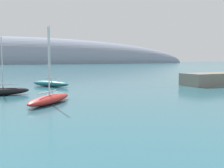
% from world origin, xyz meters
% --- Properties ---
extents(distant_ridge, '(322.43, 57.46, 43.33)m').
position_xyz_m(distant_ridge, '(-10.38, 231.57, 0.00)').
color(distant_ridge, gray).
rests_on(distant_ridge, ground).
extents(sailboat_red_near_shore, '(6.09, 7.00, 7.66)m').
position_xyz_m(sailboat_red_near_shore, '(-11.44, 22.32, 0.48)').
color(sailboat_red_near_shore, red).
rests_on(sailboat_red_near_shore, water).
extents(sailboat_black_mid_mooring, '(6.41, 2.36, 7.18)m').
position_xyz_m(sailboat_black_mid_mooring, '(-15.79, 30.78, 0.53)').
color(sailboat_black_mid_mooring, black).
rests_on(sailboat_black_mid_mooring, water).
extents(sailboat_teal_end_of_line, '(5.97, 6.69, 9.71)m').
position_xyz_m(sailboat_teal_end_of_line, '(-8.61, 39.36, 0.56)').
color(sailboat_teal_end_of_line, '#1E6B70').
rests_on(sailboat_teal_end_of_line, water).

